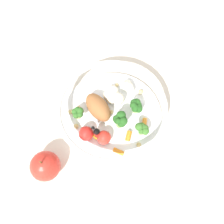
% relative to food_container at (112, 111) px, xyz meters
% --- Properties ---
extents(ground_plane, '(2.40, 2.40, 0.00)m').
position_rel_food_container_xyz_m(ground_plane, '(-0.02, -0.00, -0.03)').
color(ground_plane, silver).
extents(food_container, '(0.25, 0.25, 0.07)m').
position_rel_food_container_xyz_m(food_container, '(0.00, 0.00, 0.00)').
color(food_container, white).
rests_on(food_container, ground_plane).
extents(loose_apple, '(0.07, 0.07, 0.08)m').
position_rel_food_container_xyz_m(loose_apple, '(0.18, -0.06, -0.00)').
color(loose_apple, red).
rests_on(loose_apple, ground_plane).
extents(folded_napkin, '(0.15, 0.15, 0.01)m').
position_rel_food_container_xyz_m(folded_napkin, '(-0.15, 0.19, -0.03)').
color(folded_napkin, white).
rests_on(folded_napkin, ground_plane).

